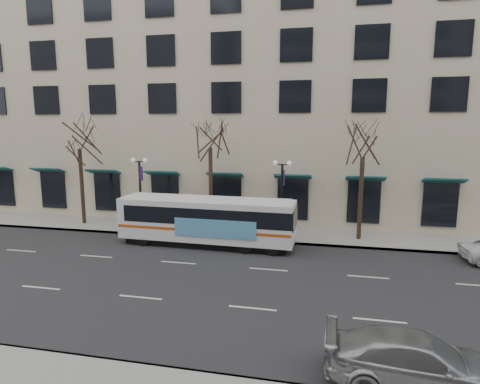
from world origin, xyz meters
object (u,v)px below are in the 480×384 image
(city_bus, at_px, (208,220))
(silver_car, at_px, (418,362))
(tree_far_mid, at_px, (210,133))
(lamp_post_left, at_px, (140,190))
(lamp_post_right, at_px, (282,195))
(tree_far_right, at_px, (363,142))
(tree_far_left, at_px, (79,136))

(city_bus, distance_m, silver_car, 15.57)
(city_bus, bearing_deg, tree_far_mid, 103.76)
(lamp_post_left, height_order, lamp_post_right, same)
(tree_far_mid, bearing_deg, silver_car, -54.89)
(city_bus, bearing_deg, lamp_post_left, 158.49)
(tree_far_right, height_order, silver_car, tree_far_right)
(lamp_post_right, distance_m, city_bus, 5.15)
(tree_far_left, height_order, tree_far_mid, tree_far_mid)
(tree_far_left, relative_size, tree_far_right, 1.03)
(city_bus, bearing_deg, tree_far_left, 165.83)
(tree_far_right, height_order, lamp_post_right, tree_far_right)
(tree_far_left, xyz_separation_m, tree_far_mid, (10.00, 0.00, 0.21))
(silver_car, bearing_deg, tree_far_right, 3.48)
(tree_far_left, height_order, tree_far_right, tree_far_left)
(lamp_post_left, bearing_deg, tree_far_mid, 6.85)
(tree_far_right, height_order, lamp_post_left, tree_far_right)
(tree_far_mid, distance_m, lamp_post_right, 6.41)
(lamp_post_left, bearing_deg, silver_car, -42.82)
(tree_far_right, relative_size, city_bus, 0.73)
(tree_far_mid, bearing_deg, city_bus, -77.83)
(tree_far_left, relative_size, silver_car, 1.58)
(tree_far_right, xyz_separation_m, lamp_post_right, (-4.99, -0.60, -3.48))
(tree_far_right, bearing_deg, tree_far_left, 180.00)
(lamp_post_left, distance_m, silver_car, 21.30)
(tree_far_left, xyz_separation_m, lamp_post_left, (5.01, -0.60, -3.75))
(tree_far_mid, xyz_separation_m, tree_far_right, (10.00, -0.00, -0.48))
(tree_far_left, distance_m, lamp_post_right, 15.48)
(lamp_post_left, xyz_separation_m, silver_car, (15.54, -14.40, -2.18))
(lamp_post_right, bearing_deg, tree_far_mid, 173.17)
(tree_far_left, bearing_deg, tree_far_mid, 0.00)
(lamp_post_right, height_order, silver_car, lamp_post_right)
(tree_far_right, xyz_separation_m, city_bus, (-9.35, -3.01, -4.79))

